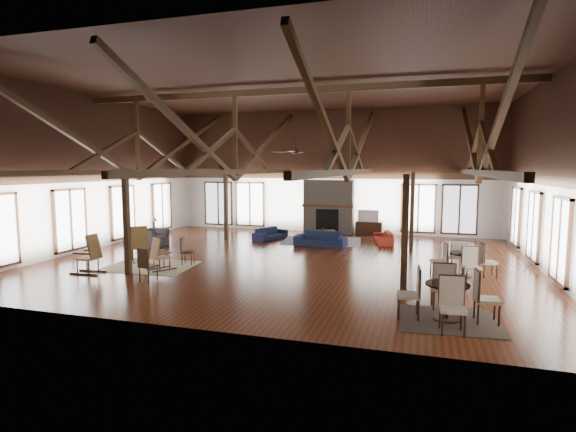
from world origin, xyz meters
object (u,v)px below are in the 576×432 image
(cafe_table_far, at_px, (464,260))
(tv_console, at_px, (369,228))
(sofa_navy_front, at_px, (321,239))
(cafe_table_near, at_px, (447,295))
(sofa_orange, at_px, (383,237))
(coffee_table, at_px, (321,232))
(sofa_navy_left, at_px, (270,233))
(armchair, at_px, (153,238))

(cafe_table_far, distance_m, tv_console, 8.42)
(tv_console, bearing_deg, sofa_navy_front, -111.54)
(cafe_table_near, relative_size, cafe_table_far, 1.09)
(sofa_orange, relative_size, cafe_table_near, 0.79)
(sofa_navy_front, xyz_separation_m, cafe_table_near, (4.50, -7.91, 0.24))
(coffee_table, bearing_deg, cafe_table_near, -84.14)
(sofa_navy_front, relative_size, sofa_navy_left, 1.18)
(sofa_navy_left, distance_m, armchair, 5.04)
(cafe_table_far, bearing_deg, tv_console, 115.63)
(sofa_orange, relative_size, tv_console, 1.34)
(armchair, bearing_deg, coffee_table, -56.30)
(tv_console, bearing_deg, coffee_table, -122.67)
(sofa_orange, xyz_separation_m, armchair, (-9.00, -3.41, 0.10))
(sofa_orange, xyz_separation_m, cafe_table_near, (2.11, -9.44, 0.30))
(cafe_table_near, xyz_separation_m, cafe_table_far, (0.65, 4.15, -0.05))
(sofa_navy_left, relative_size, coffee_table, 1.28)
(sofa_orange, height_order, coffee_table, sofa_orange)
(sofa_navy_left, relative_size, tv_console, 1.43)
(coffee_table, height_order, tv_console, tv_console)
(armchair, distance_m, tv_console, 9.92)
(sofa_navy_front, bearing_deg, tv_console, 74.27)
(armchair, relative_size, tv_console, 0.84)
(cafe_table_far, bearing_deg, sofa_navy_left, 147.69)
(cafe_table_far, relative_size, tv_console, 1.56)
(sofa_orange, xyz_separation_m, coffee_table, (-2.61, -0.41, 0.18))
(coffee_table, distance_m, cafe_table_near, 10.19)
(sofa_navy_front, bearing_deg, cafe_table_near, -54.54)
(coffee_table, relative_size, armchair, 1.32)
(coffee_table, height_order, armchair, armchair)
(sofa_orange, bearing_deg, cafe_table_near, -0.39)
(sofa_navy_front, bearing_deg, sofa_navy_left, 162.24)
(sofa_orange, bearing_deg, coffee_table, -94.01)
(sofa_navy_left, distance_m, cafe_table_near, 11.46)
(sofa_navy_front, distance_m, tv_console, 4.12)
(cafe_table_near, bearing_deg, sofa_orange, 102.61)
(armchair, bearing_deg, sofa_orange, -60.69)
(coffee_table, relative_size, cafe_table_near, 0.66)
(sofa_orange, distance_m, armchair, 9.63)
(coffee_table, xyz_separation_m, tv_console, (1.74, 2.71, -0.11))
(sofa_navy_left, bearing_deg, cafe_table_near, -122.48)
(armchair, bearing_deg, sofa_navy_left, -45.03)
(sofa_navy_left, bearing_deg, coffee_table, -70.36)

